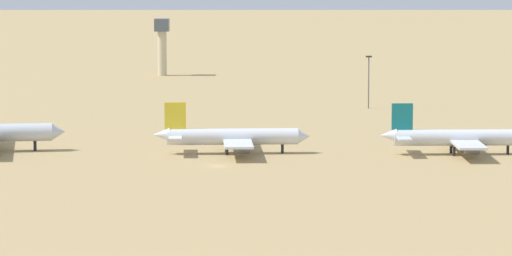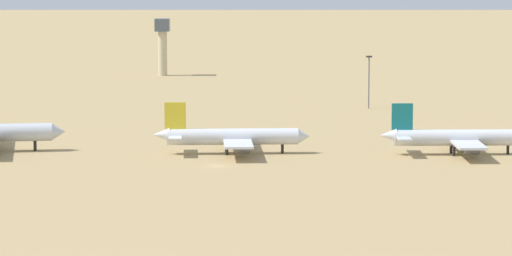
{
  "view_description": "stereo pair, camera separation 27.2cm",
  "coord_description": "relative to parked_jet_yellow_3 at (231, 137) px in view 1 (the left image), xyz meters",
  "views": [
    {
      "loc": [
        15.42,
        -329.46,
        51.0
      ],
      "look_at": [
        8.02,
        18.95,
        6.0
      ],
      "focal_mm": 106.85,
      "sensor_mm": 36.0,
      "label": 1
    },
    {
      "loc": [
        15.69,
        -329.45,
        51.0
      ],
      "look_at": [
        8.02,
        18.95,
        6.0
      ],
      "focal_mm": 106.85,
      "sensor_mm": 36.0,
      "label": 2
    }
  ],
  "objects": [
    {
      "name": "control_tower",
      "position": [
        -31.88,
        192.59,
        8.32
      ],
      "size": [
        5.2,
        5.2,
        20.33
      ],
      "color": "#C6B793",
      "rests_on": "ground"
    },
    {
      "name": "ground",
      "position": [
        -2.28,
        -18.86,
        -3.94
      ],
      "size": [
        4000.0,
        4000.0,
        0.0
      ],
      "primitive_type": "plane",
      "color": "tan"
    },
    {
      "name": "parked_jet_yellow_3",
      "position": [
        0.0,
        0.0,
        0.0
      ],
      "size": [
        36.43,
        30.69,
        12.03
      ],
      "rotation": [
        0.0,
        0.0,
        0.07
      ],
      "color": "silver",
      "rests_on": "ground"
    },
    {
      "name": "light_pole_mid",
      "position": [
        36.51,
        91.65,
        4.96
      ],
      "size": [
        1.8,
        0.5,
        15.39
      ],
      "color": "#59595E",
      "rests_on": "ground"
    },
    {
      "name": "parked_jet_teal_4",
      "position": [
        52.15,
        -0.25,
        -0.03
      ],
      "size": [
        36.1,
        30.33,
        11.93
      ],
      "rotation": [
        0.0,
        0.0,
        0.05
      ],
      "color": "silver",
      "rests_on": "ground"
    }
  ]
}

